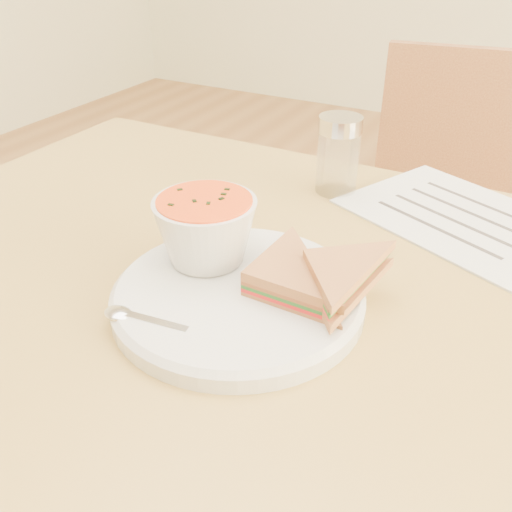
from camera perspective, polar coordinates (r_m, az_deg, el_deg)
The scene contains 9 objects.
dining_table at distance 0.90m, azimuth -0.05°, elevation -21.85°, with size 1.00×0.70×0.75m, color olive, non-canonical shape.
chair_far at distance 1.24m, azimuth 18.36°, elevation -2.73°, with size 0.39×0.39×0.87m, color brown, non-canonical shape.
plate at distance 0.58m, azimuth -1.81°, elevation -4.18°, with size 0.26×0.26×0.02m, color silver, non-canonical shape.
soup_bowl at distance 0.60m, azimuth -5.02°, elevation 2.27°, with size 0.11×0.11×0.08m, color silver, non-canonical shape.
sandwich_half_a at distance 0.56m, azimuth -1.54°, elevation -3.06°, with size 0.11×0.11×0.03m, color #B96F41, non-canonical shape.
sandwich_half_b at distance 0.58m, azimuth 4.66°, elevation -0.61°, with size 0.10×0.10×0.03m, color #B96F41, non-canonical shape.
spoon at distance 0.54m, azimuth -9.57°, elevation -6.70°, with size 0.15×0.03×0.01m, color silver, non-canonical shape.
paper_menu at distance 0.79m, azimuth 19.80°, elevation 3.65°, with size 0.28×0.21×0.00m, color silver, non-canonical shape.
condiment_shaker at distance 0.81m, azimuth 8.21°, elevation 9.97°, with size 0.06×0.06×0.11m, color silver, non-canonical shape.
Camera 1 is at (0.26, -0.47, 1.10)m, focal length 40.00 mm.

